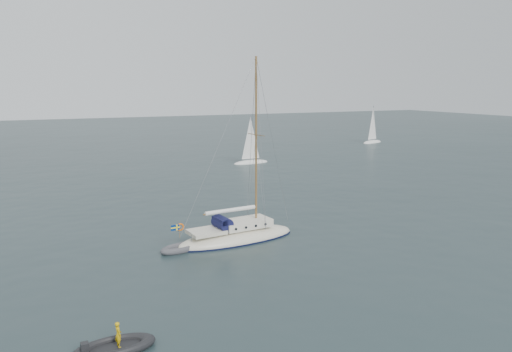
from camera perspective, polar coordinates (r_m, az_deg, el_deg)
name	(u,v)px	position (r m, az deg, el deg)	size (l,w,h in m)	color
ground	(253,251)	(33.88, -0.31, -8.52)	(300.00, 300.00, 0.00)	black
sailboat	(237,227)	(35.71, -2.20, -5.82)	(9.50, 2.84, 13.52)	#EFE7CC
dinghy	(181,248)	(34.16, -8.59, -8.14)	(3.00, 1.36, 0.43)	#46454A
rib	(114,347)	(22.72, -15.91, -18.26)	(3.47, 1.58, 1.29)	black
distant_yacht_c	(251,142)	(70.91, -0.61, 3.95)	(5.50, 2.93, 7.29)	white
distant_yacht_b	(373,126)	(99.55, 13.18, 5.58)	(5.73, 3.06, 7.60)	white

